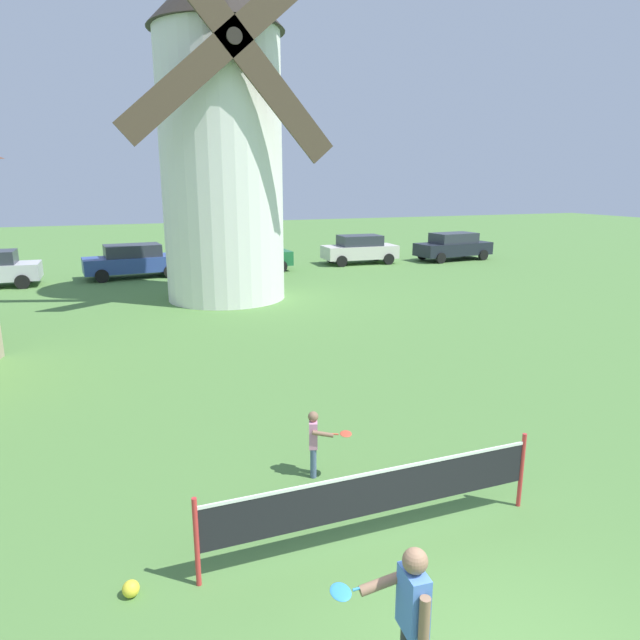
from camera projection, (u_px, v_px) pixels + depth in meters
name	position (u px, v px, depth m)	size (l,w,h in m)	color
windmill	(221.00, 132.00, 20.41)	(7.57, 5.21, 12.60)	white
tennis_net	(377.00, 493.00, 6.95)	(4.53, 0.06, 1.10)	red
player_near	(410.00, 614.00, 4.81)	(0.79, 0.61, 1.47)	#333338
player_far	(315.00, 439.00, 8.56)	(0.64, 0.61, 1.06)	slate
stray_ball	(131.00, 589.00, 6.15)	(0.19, 0.19, 0.19)	yellow
parked_car_blue	(133.00, 260.00, 26.35)	(4.59, 2.19, 1.56)	#334C99
parked_car_green	(249.00, 256.00, 28.07)	(4.19, 1.97, 1.56)	#1E6638
parked_car_cream	(360.00, 249.00, 30.81)	(4.11, 2.02, 1.56)	silver
parked_car_black	(453.00, 246.00, 32.21)	(4.61, 2.20, 1.56)	#1E232D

